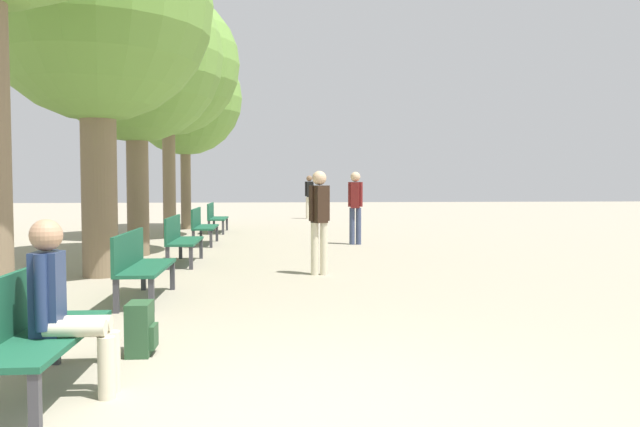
{
  "coord_description": "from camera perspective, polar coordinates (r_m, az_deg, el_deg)",
  "views": [
    {
      "loc": [
        -0.08,
        -3.56,
        1.45
      ],
      "look_at": [
        0.61,
        5.26,
        1.0
      ],
      "focal_mm": 35.0,
      "sensor_mm": 36.0,
      "label": 1
    }
  ],
  "objects": [
    {
      "name": "pedestrian_near",
      "position": [
        14.37,
        3.25,
        0.97
      ],
      "size": [
        0.34,
        0.27,
        1.68
      ],
      "color": "#384260",
      "rests_on": "ground_plane"
    },
    {
      "name": "bench_row_4",
      "position": [
        17.99,
        -9.58,
        -0.2
      ],
      "size": [
        0.47,
        1.56,
        0.84
      ],
      "color": "#195138",
      "rests_on": "ground_plane"
    },
    {
      "name": "bench_row_2",
      "position": [
        11.26,
        -12.69,
        -2.09
      ],
      "size": [
        0.47,
        1.56,
        0.84
      ],
      "color": "#195138",
      "rests_on": "ground_plane"
    },
    {
      "name": "tree_row_1",
      "position": [
        10.4,
        -19.8,
        17.29
      ],
      "size": [
        3.5,
        3.5,
        5.86
      ],
      "color": "#7A664C",
      "rests_on": "ground_plane"
    },
    {
      "name": "backpack",
      "position": [
        5.52,
        -16.08,
        -10.11
      ],
      "size": [
        0.23,
        0.3,
        0.44
      ],
      "color": "#284C2D",
      "rests_on": "ground_plane"
    },
    {
      "name": "bench_row_3",
      "position": [
        14.62,
        -10.78,
        -0.93
      ],
      "size": [
        0.47,
        1.56,
        0.84
      ],
      "color": "#195138",
      "rests_on": "ground_plane"
    },
    {
      "name": "bench_row_0",
      "position": [
        4.7,
        -24.82,
        -9.28
      ],
      "size": [
        0.47,
        1.56,
        0.84
      ],
      "color": "#195138",
      "rests_on": "ground_plane"
    },
    {
      "name": "tree_row_2",
      "position": [
        12.95,
        -16.49,
        13.58
      ],
      "size": [
        3.37,
        3.37,
        5.59
      ],
      "color": "#7A664C",
      "rests_on": "ground_plane"
    },
    {
      "name": "tree_row_4",
      "position": [
        19.64,
        -12.25,
        10.22
      ],
      "size": [
        3.45,
        3.45,
        5.71
      ],
      "color": "#7A664C",
      "rests_on": "ground_plane"
    },
    {
      "name": "bench_row_1",
      "position": [
        7.93,
        -16.22,
        -4.23
      ],
      "size": [
        0.47,
        1.56,
        0.84
      ],
      "color": "#195138",
      "rests_on": "ground_plane"
    },
    {
      "name": "tree_row_3",
      "position": [
        16.69,
        -13.75,
        13.08
      ],
      "size": [
        3.63,
        3.63,
        6.25
      ],
      "color": "#7A664C",
      "rests_on": "ground_plane"
    },
    {
      "name": "pedestrian_far",
      "position": [
        24.33,
        -0.98,
        1.8
      ],
      "size": [
        0.34,
        0.25,
        1.69
      ],
      "color": "beige",
      "rests_on": "ground_plane"
    },
    {
      "name": "pedestrian_mid",
      "position": [
        9.66,
        -0.06,
        -0.18
      ],
      "size": [
        0.33,
        0.28,
        1.62
      ],
      "color": "beige",
      "rests_on": "ground_plane"
    },
    {
      "name": "person_seated",
      "position": [
        4.56,
        -22.35,
        -7.55
      ],
      "size": [
        0.56,
        0.32,
        1.2
      ],
      "color": "beige",
      "rests_on": "ground_plane"
    }
  ]
}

